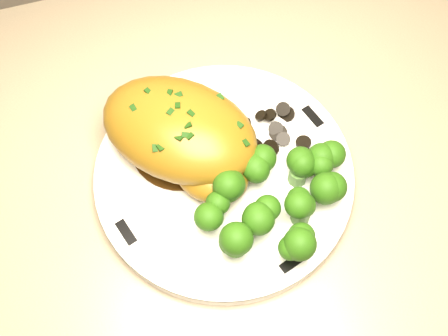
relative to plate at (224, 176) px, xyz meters
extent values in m
cylinder|color=white|center=(0.00, 0.00, 0.00)|extent=(0.38, 0.38, 0.02)
cube|color=black|center=(0.12, 0.04, 0.01)|extent=(0.02, 0.03, 0.00)
cube|color=black|center=(-0.04, 0.12, 0.01)|extent=(0.03, 0.02, 0.00)
cube|color=black|center=(-0.12, -0.04, 0.01)|extent=(0.02, 0.03, 0.00)
cube|color=black|center=(0.04, -0.12, 0.01)|extent=(0.03, 0.02, 0.00)
cylinder|color=#3C220A|center=(-0.04, 0.05, 0.01)|extent=(0.12, 0.12, 0.00)
ellipsoid|color=#8F6418|center=(-0.04, 0.05, 0.05)|extent=(0.22, 0.21, 0.07)
ellipsoid|color=#8F6418|center=(-0.02, -0.01, 0.03)|extent=(0.11, 0.10, 0.04)
cube|color=#14350B|center=(-0.07, 0.09, 0.07)|extent=(0.01, 0.01, 0.00)
cube|color=#14350B|center=(-0.06, 0.07, 0.08)|extent=(0.01, 0.01, 0.00)
cube|color=#14350B|center=(-0.04, 0.06, 0.08)|extent=(0.01, 0.01, 0.00)
cube|color=#14350B|center=(-0.03, 0.04, 0.08)|extent=(0.01, 0.01, 0.00)
cube|color=#14350B|center=(-0.01, 0.03, 0.08)|extent=(0.01, 0.01, 0.00)
cube|color=#14350B|center=(0.01, 0.02, 0.07)|extent=(0.01, 0.01, 0.00)
cylinder|color=black|center=(0.09, 0.03, 0.01)|extent=(0.02, 0.01, 0.01)
cylinder|color=black|center=(0.09, 0.04, 0.01)|extent=(0.02, 0.02, 0.01)
cylinder|color=black|center=(0.08, 0.05, 0.02)|extent=(0.02, 0.02, 0.01)
cylinder|color=black|center=(0.07, 0.05, 0.01)|extent=(0.02, 0.02, 0.01)
cylinder|color=black|center=(0.05, 0.05, 0.01)|extent=(0.02, 0.02, 0.01)
cylinder|color=black|center=(0.04, 0.05, 0.02)|extent=(0.02, 0.03, 0.01)
cylinder|color=black|center=(0.03, 0.04, 0.01)|extent=(0.02, 0.02, 0.01)
cylinder|color=black|center=(0.03, 0.03, 0.01)|extent=(0.02, 0.02, 0.00)
cylinder|color=black|center=(0.03, 0.02, 0.02)|extent=(0.03, 0.03, 0.01)
cylinder|color=black|center=(0.04, 0.01, 0.01)|extent=(0.03, 0.03, 0.02)
cylinder|color=black|center=(0.05, 0.01, 0.01)|extent=(0.03, 0.03, 0.01)
cylinder|color=black|center=(0.07, 0.01, 0.02)|extent=(0.03, 0.03, 0.01)
cylinder|color=black|center=(0.08, 0.01, 0.01)|extent=(0.03, 0.03, 0.01)
cylinder|color=black|center=(0.09, 0.02, 0.01)|extent=(0.03, 0.03, 0.01)
cylinder|color=#477431|center=(0.00, -0.03, 0.02)|extent=(0.02, 0.02, 0.03)
sphere|color=#153A08|center=(0.00, -0.03, 0.04)|extent=(0.03, 0.03, 0.03)
cylinder|color=#477431|center=(0.04, -0.01, 0.02)|extent=(0.02, 0.02, 0.03)
sphere|color=#153A08|center=(0.04, -0.01, 0.04)|extent=(0.03, 0.03, 0.03)
cylinder|color=#477431|center=(0.08, -0.03, 0.02)|extent=(0.02, 0.02, 0.03)
sphere|color=#153A08|center=(0.08, -0.03, 0.04)|extent=(0.03, 0.03, 0.03)
cylinder|color=#477431|center=(0.02, -0.07, 0.02)|extent=(0.02, 0.02, 0.03)
sphere|color=#153A08|center=(0.02, -0.07, 0.04)|extent=(0.03, 0.03, 0.03)
cylinder|color=#477431|center=(0.06, -0.08, 0.02)|extent=(0.02, 0.02, 0.03)
sphere|color=#153A08|center=(0.06, -0.08, 0.04)|extent=(0.03, 0.03, 0.03)
cylinder|color=#477431|center=(0.10, -0.06, 0.02)|extent=(0.02, 0.02, 0.03)
sphere|color=#153A08|center=(0.10, -0.06, 0.04)|extent=(0.03, 0.03, 0.03)
cylinder|color=#477431|center=(-0.01, -0.09, 0.02)|extent=(0.02, 0.02, 0.03)
sphere|color=#153A08|center=(-0.01, -0.09, 0.04)|extent=(0.03, 0.03, 0.03)
cylinder|color=#477431|center=(0.04, -0.11, 0.02)|extent=(0.02, 0.02, 0.03)
sphere|color=#153A08|center=(0.04, -0.11, 0.04)|extent=(0.03, 0.03, 0.03)
cylinder|color=#477431|center=(-0.03, -0.05, 0.02)|extent=(0.02, 0.02, 0.03)
sphere|color=#153A08|center=(-0.03, -0.05, 0.04)|extent=(0.03, 0.03, 0.03)
cylinder|color=#477431|center=(0.11, -0.03, 0.02)|extent=(0.02, 0.02, 0.03)
sphere|color=#153A08|center=(0.11, -0.03, 0.04)|extent=(0.03, 0.03, 0.03)
camera|label=1|loc=(-0.08, -0.26, 0.59)|focal=45.00mm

